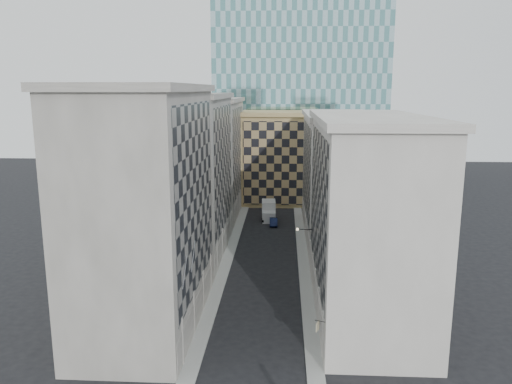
% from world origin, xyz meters
% --- Properties ---
extents(sidewalk_west, '(1.50, 100.00, 0.15)m').
position_xyz_m(sidewalk_west, '(-5.25, 30.00, 0.07)').
color(sidewalk_west, '#969691').
rests_on(sidewalk_west, ground).
extents(sidewalk_east, '(1.50, 100.00, 0.15)m').
position_xyz_m(sidewalk_east, '(5.25, 30.00, 0.07)').
color(sidewalk_east, '#969691').
rests_on(sidewalk_east, ground).
extents(bldg_left_a, '(10.80, 22.80, 23.70)m').
position_xyz_m(bldg_left_a, '(-10.88, 11.00, 11.82)').
color(bldg_left_a, gray).
rests_on(bldg_left_a, ground).
extents(bldg_left_b, '(10.80, 22.80, 22.70)m').
position_xyz_m(bldg_left_b, '(-10.88, 33.00, 11.32)').
color(bldg_left_b, gray).
rests_on(bldg_left_b, ground).
extents(bldg_left_c, '(10.80, 22.80, 21.70)m').
position_xyz_m(bldg_left_c, '(-10.88, 55.00, 10.83)').
color(bldg_left_c, gray).
rests_on(bldg_left_c, ground).
extents(bldg_right_a, '(10.80, 26.80, 20.70)m').
position_xyz_m(bldg_right_a, '(10.88, 15.00, 10.32)').
color(bldg_right_a, beige).
rests_on(bldg_right_a, ground).
extents(bldg_right_b, '(10.80, 28.80, 19.70)m').
position_xyz_m(bldg_right_b, '(10.89, 42.00, 9.85)').
color(bldg_right_b, beige).
rests_on(bldg_right_b, ground).
extents(tan_block, '(16.80, 14.80, 18.80)m').
position_xyz_m(tan_block, '(2.00, 67.90, 9.44)').
color(tan_block, tan).
rests_on(tan_block, ground).
extents(church_tower, '(7.20, 7.20, 51.50)m').
position_xyz_m(church_tower, '(0.00, 82.00, 26.95)').
color(church_tower, '#312C26').
rests_on(church_tower, ground).
extents(flagpoles_left, '(0.10, 6.33, 2.33)m').
position_xyz_m(flagpoles_left, '(-5.90, 6.00, 8.00)').
color(flagpoles_left, gray).
rests_on(flagpoles_left, ground).
extents(bracket_lamp, '(1.98, 0.36, 0.36)m').
position_xyz_m(bracket_lamp, '(4.38, 24.00, 6.20)').
color(bracket_lamp, black).
rests_on(bracket_lamp, ground).
extents(box_truck, '(2.71, 6.10, 3.29)m').
position_xyz_m(box_truck, '(-0.23, 52.25, 1.43)').
color(box_truck, silver).
rests_on(box_truck, ground).
extents(dark_car, '(1.46, 3.92, 1.28)m').
position_xyz_m(dark_car, '(0.76, 48.08, 0.64)').
color(dark_car, '#0E1635').
rests_on(dark_car, ground).
extents(shop_sign, '(0.86, 0.75, 0.87)m').
position_xyz_m(shop_sign, '(5.41, 3.00, 3.83)').
color(shop_sign, black).
rests_on(shop_sign, ground).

